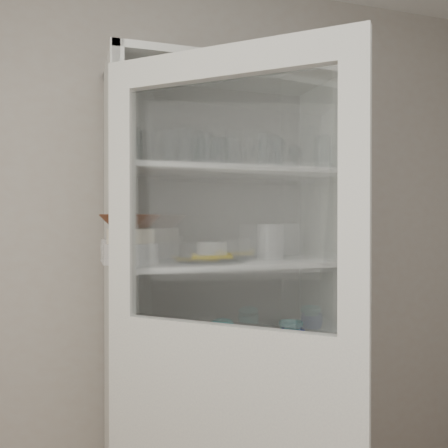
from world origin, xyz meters
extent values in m
cube|color=#A5998D|center=(0.00, 1.50, 1.30)|extent=(3.60, 0.02, 2.60)
cube|color=silver|center=(-0.28, 1.27, 1.05)|extent=(0.03, 0.45, 2.10)
cube|color=silver|center=(0.68, 1.27, 1.05)|extent=(0.03, 0.45, 2.10)
cube|color=gray|center=(0.20, 1.49, 1.05)|extent=(1.00, 0.03, 2.10)
cube|color=silver|center=(0.20, 1.27, 2.08)|extent=(1.00, 0.45, 0.03)
cube|color=silver|center=(0.20, 1.26, 0.45)|extent=(0.94, 0.42, 0.02)
cube|color=silver|center=(0.20, 1.26, 0.85)|extent=(0.94, 0.42, 0.02)
cube|color=silver|center=(0.20, 1.26, 1.25)|extent=(0.94, 0.42, 0.02)
cube|color=silver|center=(0.20, 1.26, 1.65)|extent=(0.94, 0.42, 0.02)
cube|color=silver|center=(0.03, 0.75, 1.95)|extent=(0.70, 0.63, 0.10)
cube|color=silver|center=(-0.27, 1.02, 1.50)|extent=(0.09, 0.09, 0.80)
cube|color=silver|center=(0.34, 0.48, 1.50)|extent=(0.09, 0.09, 0.80)
cube|color=silver|center=(0.03, 0.75, 1.50)|extent=(0.54, 0.49, 0.78)
cylinder|color=silver|center=(-0.21, 1.11, 1.72)|extent=(0.07, 0.07, 0.13)
cylinder|color=silver|center=(0.06, 1.12, 1.73)|extent=(0.08, 0.08, 0.13)
cylinder|color=silver|center=(-0.01, 1.14, 1.73)|extent=(0.08, 0.08, 0.14)
cylinder|color=silver|center=(0.33, 1.12, 1.73)|extent=(0.08, 0.08, 0.14)
cylinder|color=silver|center=(0.20, 1.16, 1.73)|extent=(0.09, 0.09, 0.14)
cylinder|color=silver|center=(0.38, 1.14, 1.73)|extent=(0.07, 0.07, 0.13)
cylinder|color=silver|center=(0.61, 1.14, 1.73)|extent=(0.09, 0.09, 0.14)
cylinder|color=silver|center=(-0.19, 1.29, 1.73)|extent=(0.10, 0.10, 0.15)
cylinder|color=silver|center=(-0.04, 1.29, 1.74)|extent=(0.08, 0.08, 0.16)
cylinder|color=silver|center=(0.17, 1.27, 1.73)|extent=(0.08, 0.08, 0.13)
cylinder|color=silver|center=(0.07, 1.25, 1.73)|extent=(0.07, 0.07, 0.13)
cylinder|color=silver|center=(0.45, 1.28, 1.73)|extent=(0.10, 0.10, 0.15)
cylinder|color=silver|center=(-0.21, 1.24, 1.30)|extent=(0.22, 0.22, 0.08)
cylinder|color=silver|center=(-0.21, 1.38, 1.31)|extent=(0.22, 0.22, 0.10)
cylinder|color=#F0E2CB|center=(-0.21, 1.24, 1.37)|extent=(0.25, 0.25, 0.06)
imported|color=#562918|center=(-0.21, 1.24, 1.43)|extent=(0.30, 0.30, 0.06)
cylinder|color=silver|center=(0.14, 1.26, 1.27)|extent=(0.42, 0.42, 0.02)
cube|color=yellow|center=(0.14, 1.26, 1.28)|extent=(0.21, 0.21, 0.01)
cylinder|color=silver|center=(0.14, 1.26, 1.32)|extent=(0.17, 0.17, 0.06)
cylinder|color=silver|center=(0.43, 1.30, 1.34)|extent=(0.12, 0.12, 0.16)
imported|color=navy|center=(0.51, 1.23, 0.91)|extent=(0.14, 0.14, 0.09)
imported|color=teal|center=(0.53, 1.29, 0.91)|extent=(0.13, 0.13, 0.11)
imported|color=silver|center=(0.36, 1.15, 0.90)|extent=(0.10, 0.10, 0.08)
cylinder|color=teal|center=(0.20, 1.30, 0.91)|extent=(0.10, 0.10, 0.10)
ellipsoid|color=teal|center=(0.20, 1.30, 0.97)|extent=(0.10, 0.10, 0.02)
cylinder|color=#B5B7C4|center=(-0.16, 1.20, 0.88)|extent=(0.10, 0.10, 0.04)
cylinder|color=silver|center=(-0.01, 1.30, 0.92)|extent=(0.10, 0.10, 0.12)
imported|color=#F0E2CB|center=(0.02, 1.25, 0.49)|extent=(0.28, 0.28, 0.07)
cube|color=#9FA0B1|center=(0.27, 1.24, 0.49)|extent=(0.26, 0.23, 0.07)
cylinder|color=silver|center=(0.20, 1.23, 1.72)|extent=(0.06, 0.06, 0.13)
camera|label=1|loc=(-0.45, -0.70, 1.44)|focal=38.00mm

